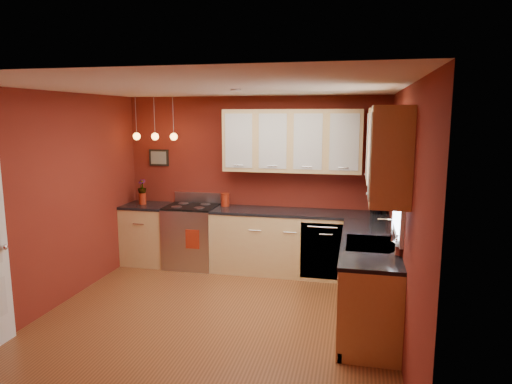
% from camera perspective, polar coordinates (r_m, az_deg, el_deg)
% --- Properties ---
extents(floor, '(4.20, 4.20, 0.00)m').
position_cam_1_polar(floor, '(5.41, -5.35, -15.78)').
color(floor, brown).
rests_on(floor, ground).
extents(ceiling, '(4.00, 4.20, 0.02)m').
position_cam_1_polar(ceiling, '(4.90, -5.83, 12.86)').
color(ceiling, white).
rests_on(ceiling, wall_back).
extents(wall_back, '(4.00, 0.02, 2.60)m').
position_cam_1_polar(wall_back, '(6.99, -0.23, 1.22)').
color(wall_back, maroon).
rests_on(wall_back, floor).
extents(wall_front, '(4.00, 0.02, 2.60)m').
position_cam_1_polar(wall_front, '(3.14, -17.72, -9.72)').
color(wall_front, maroon).
rests_on(wall_front, floor).
extents(wall_left, '(0.02, 4.20, 2.60)m').
position_cam_1_polar(wall_left, '(5.93, -24.29, -1.14)').
color(wall_left, maroon).
rests_on(wall_left, floor).
extents(wall_right, '(0.02, 4.20, 2.60)m').
position_cam_1_polar(wall_right, '(4.78, 17.89, -3.15)').
color(wall_right, maroon).
rests_on(wall_right, floor).
extents(base_cabinets_back_left, '(0.70, 0.60, 0.90)m').
position_cam_1_polar(base_cabinets_back_left, '(7.43, -13.32, -5.24)').
color(base_cabinets_back_left, '#D6B573').
rests_on(base_cabinets_back_left, floor).
extents(base_cabinets_back_right, '(2.54, 0.60, 0.90)m').
position_cam_1_polar(base_cabinets_back_right, '(6.76, 5.29, -6.49)').
color(base_cabinets_back_right, '#D6B573').
rests_on(base_cabinets_back_right, floor).
extents(base_cabinets_right, '(0.60, 2.10, 0.90)m').
position_cam_1_polar(base_cabinets_right, '(5.43, 13.79, -10.80)').
color(base_cabinets_right, '#D6B573').
rests_on(base_cabinets_right, floor).
extents(counter_back_left, '(0.70, 0.62, 0.04)m').
position_cam_1_polar(counter_back_left, '(7.33, -13.46, -1.68)').
color(counter_back_left, black).
rests_on(counter_back_left, base_cabinets_back_left).
extents(counter_back_right, '(2.54, 0.62, 0.04)m').
position_cam_1_polar(counter_back_right, '(6.65, 5.35, -2.59)').
color(counter_back_right, black).
rests_on(counter_back_right, base_cabinets_back_right).
extents(counter_right, '(0.62, 2.10, 0.04)m').
position_cam_1_polar(counter_right, '(5.29, 13.99, -6.01)').
color(counter_right, black).
rests_on(counter_right, base_cabinets_right).
extents(gas_range, '(0.76, 0.64, 1.11)m').
position_cam_1_polar(gas_range, '(7.14, -8.02, -5.41)').
color(gas_range, '#B1B0B5').
rests_on(gas_range, floor).
extents(dishwasher_front, '(0.60, 0.02, 0.80)m').
position_cam_1_polar(dishwasher_front, '(6.45, 8.24, -7.34)').
color(dishwasher_front, '#B1B0B5').
rests_on(dishwasher_front, base_cabinets_back_right).
extents(sink, '(0.50, 0.70, 0.33)m').
position_cam_1_polar(sink, '(5.15, 14.05, -6.51)').
color(sink, '#939298').
rests_on(sink, counter_right).
extents(window, '(0.06, 1.02, 1.22)m').
position_cam_1_polar(window, '(5.01, 17.52, 1.94)').
color(window, white).
rests_on(window, wall_right).
extents(upper_cabinets_back, '(2.00, 0.35, 0.90)m').
position_cam_1_polar(upper_cabinets_back, '(6.65, 4.51, 6.39)').
color(upper_cabinets_back, '#D6B573').
rests_on(upper_cabinets_back, wall_back).
extents(upper_cabinets_right, '(0.35, 1.95, 0.90)m').
position_cam_1_polar(upper_cabinets_right, '(5.00, 15.94, 5.02)').
color(upper_cabinets_right, '#D6B573').
rests_on(upper_cabinets_right, wall_right).
extents(wall_picture, '(0.32, 0.03, 0.26)m').
position_cam_1_polar(wall_picture, '(7.43, -12.04, 4.22)').
color(wall_picture, black).
rests_on(wall_picture, wall_back).
extents(pendant_lights, '(0.71, 0.11, 0.66)m').
position_cam_1_polar(pendant_lights, '(7.07, -12.51, 6.86)').
color(pendant_lights, '#939298').
rests_on(pendant_lights, ceiling).
extents(red_canister, '(0.13, 0.13, 0.20)m').
position_cam_1_polar(red_canister, '(6.99, -3.86, -0.96)').
color(red_canister, maroon).
rests_on(red_canister, counter_back_right).
extents(red_vase, '(0.11, 0.11, 0.18)m').
position_cam_1_polar(red_vase, '(7.35, -14.01, -0.80)').
color(red_vase, maroon).
rests_on(red_vase, counter_back_left).
extents(flowers, '(0.15, 0.15, 0.24)m').
position_cam_1_polar(flowers, '(7.32, -14.07, 0.63)').
color(flowers, maroon).
rests_on(flowers, red_vase).
extents(coffee_maker, '(0.22, 0.21, 0.27)m').
position_cam_1_polar(coffee_maker, '(6.68, 15.06, -1.53)').
color(coffee_maker, black).
rests_on(coffee_maker, counter_back_right).
extents(soap_pump, '(0.13, 0.13, 0.22)m').
position_cam_1_polar(soap_pump, '(4.74, 17.24, -6.36)').
color(soap_pump, silver).
rests_on(soap_pump, counter_right).
extents(dish_towel, '(0.21, 0.01, 0.28)m').
position_cam_1_polar(dish_towel, '(6.79, -7.96, -5.86)').
color(dish_towel, maroon).
rests_on(dish_towel, gas_range).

